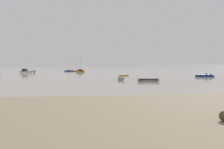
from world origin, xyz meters
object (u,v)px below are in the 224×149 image
object	(u,v)px
motorboat_moored_1	(26,72)
rowboat_moored_4	(33,71)
rowboat_moored_6	(124,75)
motorboat_moored_0	(207,76)
sailboat_moored_0	(69,71)
rowboat_moored_2	(121,79)
rowboat_moored_1	(149,80)
sailboat_moored_1	(80,71)

from	to	relation	value
motorboat_moored_1	rowboat_moored_4	xyz separation A→B (m)	(0.29, 14.09, -0.18)
rowboat_moored_4	rowboat_moored_6	size ratio (longest dim) A/B	1.14
motorboat_moored_0	sailboat_moored_0	xyz separation A→B (m)	(-37.14, 47.56, 0.00)
rowboat_moored_2	motorboat_moored_0	bearing A→B (deg)	116.17
rowboat_moored_1	motorboat_moored_0	size ratio (longest dim) A/B	0.92
rowboat_moored_4	motorboat_moored_1	bearing A→B (deg)	-162.82
rowboat_moored_6	motorboat_moored_0	bearing A→B (deg)	129.79
sailboat_moored_1	rowboat_moored_6	xyz separation A→B (m)	(12.10, -31.15, -0.12)
rowboat_moored_4	sailboat_moored_1	xyz separation A→B (m)	(19.05, -6.60, 0.10)
sailboat_moored_0	sailboat_moored_1	world-z (taller)	sailboat_moored_1
sailboat_moored_0	motorboat_moored_0	bearing A→B (deg)	111.30
rowboat_moored_2	sailboat_moored_1	xyz separation A→B (m)	(-8.53, 47.70, 0.10)
motorboat_moored_0	sailboat_moored_1	size ratio (longest dim) A/B	0.80
rowboat_moored_4	rowboat_moored_1	bearing A→B (deg)	-132.77
rowboat_moored_1	sailboat_moored_0	distance (m)	63.13
rowboat_moored_4	rowboat_moored_6	xyz separation A→B (m)	(31.15, -37.75, -0.02)
rowboat_moored_1	motorboat_moored_0	distance (m)	23.34
sailboat_moored_0	motorboat_moored_1	distance (m)	21.75
motorboat_moored_1	sailboat_moored_1	world-z (taller)	sailboat_moored_1
sailboat_moored_0	rowboat_moored_4	xyz separation A→B (m)	(-14.74, -1.63, -0.05)
rowboat_moored_1	motorboat_moored_1	bearing A→B (deg)	126.35
motorboat_moored_0	sailboat_moored_1	xyz separation A→B (m)	(-32.84, 39.33, 0.05)
motorboat_moored_0	rowboat_moored_4	bearing A→B (deg)	165.60
motorboat_moored_1	rowboat_moored_4	bearing A→B (deg)	-67.36
rowboat_moored_4	rowboat_moored_2	bearing A→B (deg)	-134.72
rowboat_moored_2	rowboat_moored_6	distance (m)	16.93
sailboat_moored_1	rowboat_moored_4	bearing A→B (deg)	-149.89
rowboat_moored_1	motorboat_moored_0	bearing A→B (deg)	34.07
sailboat_moored_0	rowboat_moored_6	bearing A→B (deg)	95.93
rowboat_moored_2	sailboat_moored_1	distance (m)	48.46
motorboat_moored_0	rowboat_moored_2	xyz separation A→B (m)	(-24.30, -8.37, -0.05)
rowboat_moored_1	rowboat_moored_6	size ratio (longest dim) A/B	1.22
sailboat_moored_0	rowboat_moored_4	bearing A→B (deg)	-10.36
sailboat_moored_0	sailboat_moored_1	xyz separation A→B (m)	(4.31, -8.23, 0.05)
rowboat_moored_2	rowboat_moored_6	bearing A→B (deg)	174.99
motorboat_moored_0	rowboat_moored_2	distance (m)	25.70
sailboat_moored_0	motorboat_moored_1	world-z (taller)	sailboat_moored_0
sailboat_moored_0	motorboat_moored_1	xyz separation A→B (m)	(-15.03, -15.72, 0.12)
motorboat_moored_0	sailboat_moored_1	world-z (taller)	sailboat_moored_1
motorboat_moored_0	sailboat_moored_0	bearing A→B (deg)	155.11
sailboat_moored_0	rowboat_moored_2	xyz separation A→B (m)	(12.84, -55.94, -0.05)
rowboat_moored_1	motorboat_moored_1	distance (m)	55.57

